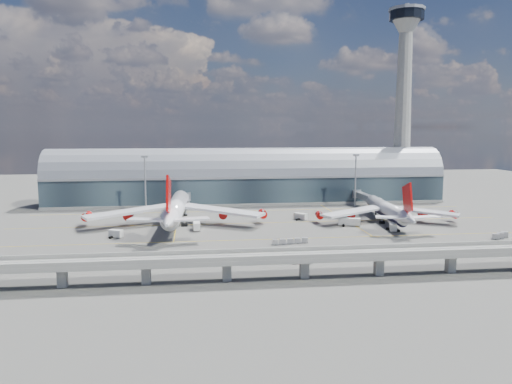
{
  "coord_description": "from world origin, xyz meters",
  "views": [
    {
      "loc": [
        -28.03,
        -177.26,
        38.64
      ],
      "look_at": [
        -4.33,
        10.0,
        14.0
      ],
      "focal_mm": 35.0,
      "sensor_mm": 36.0,
      "label": 1
    }
  ],
  "objects": [
    {
      "name": "jet_bridge_left",
      "position": [
        -31.58,
        53.12,
        5.18
      ],
      "size": [
        4.4,
        28.0,
        7.25
      ],
      "color": "gray",
      "rests_on": "ground"
    },
    {
      "name": "service_truck_1",
      "position": [
        -55.37,
        -0.67,
        1.42
      ],
      "size": [
        5.32,
        4.23,
        2.81
      ],
      "rotation": [
        0.0,
        0.0,
        1.09
      ],
      "color": "silver",
      "rests_on": "ground"
    },
    {
      "name": "jet_bridge_right",
      "position": [
        53.87,
        51.18,
        5.18
      ],
      "size": [
        4.4,
        32.0,
        7.25
      ],
      "color": "gray",
      "rests_on": "ground"
    },
    {
      "name": "floodlight_mast_left",
      "position": [
        -50.0,
        55.0,
        13.63
      ],
      "size": [
        3.0,
        0.7,
        25.7
      ],
      "color": "gray",
      "rests_on": "ground"
    },
    {
      "name": "service_truck_4",
      "position": [
        56.9,
        43.85,
        1.38
      ],
      "size": [
        2.86,
        4.96,
        2.73
      ],
      "rotation": [
        0.0,
        0.0,
        -0.14
      ],
      "color": "silver",
      "rests_on": "ground"
    },
    {
      "name": "airliner_left",
      "position": [
        -35.19,
        18.55,
        6.67
      ],
      "size": [
        72.92,
        76.59,
        23.35
      ],
      "rotation": [
        0.0,
        0.0,
        -0.04
      ],
      "color": "white",
      "rests_on": "ground"
    },
    {
      "name": "cargo_train_1",
      "position": [
        3.7,
        -17.5,
        0.87
      ],
      "size": [
        12.72,
        3.29,
        1.68
      ],
      "rotation": [
        0.0,
        0.0,
        1.43
      ],
      "color": "gray",
      "rests_on": "ground"
    },
    {
      "name": "cargo_train_0",
      "position": [
        1.12,
        -41.23,
        0.96
      ],
      "size": [
        8.38,
        4.3,
        1.85
      ],
      "rotation": [
        0.0,
        0.0,
        1.9
      ],
      "color": "gray",
      "rests_on": "ground"
    },
    {
      "name": "cargo_train_2",
      "position": [
        78.24,
        -18.52,
        0.99
      ],
      "size": [
        8.29,
        5.67,
        1.9
      ],
      "rotation": [
        0.0,
        0.0,
        1.07
      ],
      "color": "gray",
      "rests_on": "ground"
    },
    {
      "name": "control_tower",
      "position": [
        85.0,
        83.0,
        51.64
      ],
      "size": [
        19.0,
        19.0,
        103.0
      ],
      "color": "gray",
      "rests_on": "ground"
    },
    {
      "name": "terminal",
      "position": [
        0.0,
        77.99,
        11.34
      ],
      "size": [
        200.0,
        30.0,
        28.0
      ],
      "color": "#1D2730",
      "rests_on": "ground"
    },
    {
      "name": "floodlight_mast_right",
      "position": [
        50.0,
        55.0,
        13.63
      ],
      "size": [
        3.0,
        0.7,
        25.7
      ],
      "color": "gray",
      "rests_on": "ground"
    },
    {
      "name": "service_truck_0",
      "position": [
        -27.08,
        9.11,
        1.59
      ],
      "size": [
        2.7,
        7.44,
        3.07
      ],
      "rotation": [
        0.0,
        0.0,
        0.01
      ],
      "color": "silver",
      "rests_on": "ground"
    },
    {
      "name": "service_truck_3",
      "position": [
        45.92,
        -1.84,
        1.5
      ],
      "size": [
        4.08,
        6.5,
        2.94
      ],
      "rotation": [
        0.0,
        0.0,
        -0.31
      ],
      "color": "silver",
      "rests_on": "ground"
    },
    {
      "name": "service_truck_2",
      "position": [
        32.69,
        9.55,
        1.61
      ],
      "size": [
        8.89,
        4.92,
        3.1
      ],
      "rotation": [
        0.0,
        0.0,
        1.26
      ],
      "color": "silver",
      "rests_on": "ground"
    },
    {
      "name": "ground",
      "position": [
        0.0,
        0.0,
        0.0
      ],
      "size": [
        500.0,
        500.0,
        0.0
      ],
      "primitive_type": "plane",
      "color": "#474744",
      "rests_on": "ground"
    },
    {
      "name": "taxi_lines",
      "position": [
        0.0,
        22.11,
        0.01
      ],
      "size": [
        200.0,
        80.12,
        0.01
      ],
      "color": "gold",
      "rests_on": "ground"
    },
    {
      "name": "service_truck_5",
      "position": [
        16.39,
        24.83,
        1.41
      ],
      "size": [
        5.53,
        5.59,
        2.75
      ],
      "rotation": [
        0.0,
        0.0,
        0.77
      ],
      "color": "silver",
      "rests_on": "ground"
    },
    {
      "name": "guideway",
      "position": [
        -0.0,
        -55.0,
        5.29
      ],
      "size": [
        220.0,
        8.5,
        7.2
      ],
      "color": "gray",
      "rests_on": "ground"
    },
    {
      "name": "airliner_right",
      "position": [
        50.22,
        13.98,
        5.04
      ],
      "size": [
        58.63,
        61.3,
        19.44
      ],
      "rotation": [
        0.0,
        0.0,
        -0.09
      ],
      "color": "white",
      "rests_on": "ground"
    }
  ]
}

